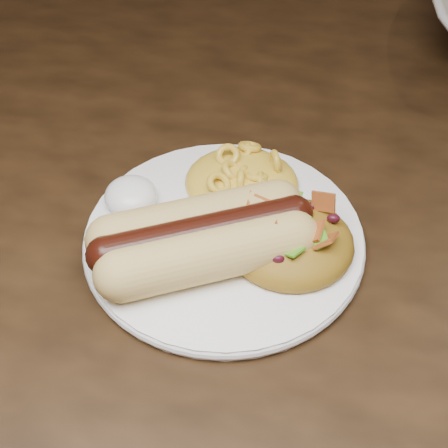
# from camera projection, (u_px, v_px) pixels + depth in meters

# --- Properties ---
(table) EXTENTS (1.60, 0.90, 0.75)m
(table) POSITION_uv_depth(u_px,v_px,m) (224.00, 223.00, 0.64)
(table) COLOR black
(table) RESTS_ON floor
(plate) EXTENTS (0.24, 0.24, 0.01)m
(plate) POSITION_uv_depth(u_px,v_px,m) (224.00, 239.00, 0.49)
(plate) COLOR white
(plate) RESTS_ON table
(hotdog) EXTENTS (0.13, 0.12, 0.04)m
(hotdog) POSITION_uv_depth(u_px,v_px,m) (203.00, 237.00, 0.46)
(hotdog) COLOR tan
(hotdog) RESTS_ON plate
(mac_and_cheese) EXTENTS (0.09, 0.08, 0.03)m
(mac_and_cheese) POSITION_uv_depth(u_px,v_px,m) (242.00, 170.00, 0.51)
(mac_and_cheese) COLOR yellow
(mac_and_cheese) RESTS_ON plate
(sour_cream) EXTENTS (0.05, 0.05, 0.02)m
(sour_cream) POSITION_uv_depth(u_px,v_px,m) (130.00, 192.00, 0.50)
(sour_cream) COLOR white
(sour_cream) RESTS_ON plate
(taco_salad) EXTENTS (0.09, 0.09, 0.04)m
(taco_salad) POSITION_uv_depth(u_px,v_px,m) (291.00, 234.00, 0.47)
(taco_salad) COLOR red
(taco_salad) RESTS_ON plate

